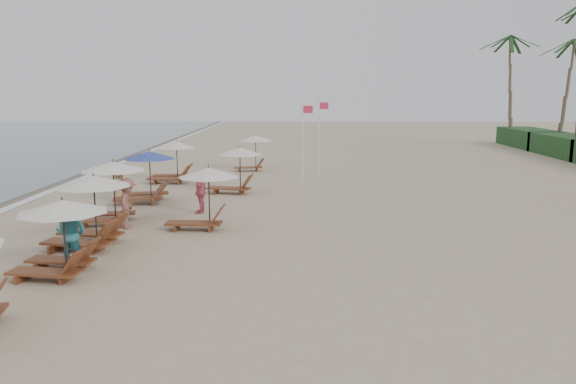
{
  "coord_description": "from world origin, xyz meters",
  "views": [
    {
      "loc": [
        1.22,
        -13.74,
        4.92
      ],
      "look_at": [
        0.83,
        6.34,
        1.3
      ],
      "focal_mm": 34.85,
      "sensor_mm": 36.0,
      "label": 1
    }
  ],
  "objects_px": {
    "lounger_station_1": "(57,235)",
    "lounger_station_3": "(109,191)",
    "flag_pole_near": "(303,138)",
    "inland_station_1": "(235,166)",
    "lounger_station_4": "(144,178)",
    "beachgoer_far_b": "(119,185)",
    "lounger_station_2": "(87,213)",
    "lounger_station_5": "(172,164)",
    "beachgoer_mid_a": "(71,234)",
    "beachgoer_mid_b": "(128,204)",
    "beachgoer_far_a": "(201,192)",
    "inland_station_0": "(202,192)",
    "inland_station_2": "(253,147)"
  },
  "relations": [
    {
      "from": "lounger_station_1",
      "to": "lounger_station_3",
      "type": "xyz_separation_m",
      "value": [
        -0.64,
        6.06,
        0.13
      ]
    },
    {
      "from": "flag_pole_near",
      "to": "inland_station_1",
      "type": "bearing_deg",
      "value": -136.46
    },
    {
      "from": "lounger_station_4",
      "to": "beachgoer_far_b",
      "type": "distance_m",
      "value": 1.27
    },
    {
      "from": "lounger_station_2",
      "to": "lounger_station_3",
      "type": "relative_size",
      "value": 1.06
    },
    {
      "from": "lounger_station_5",
      "to": "inland_station_1",
      "type": "distance_m",
      "value": 5.1
    },
    {
      "from": "inland_station_1",
      "to": "lounger_station_3",
      "type": "bearing_deg",
      "value": -121.68
    },
    {
      "from": "lounger_station_4",
      "to": "beachgoer_mid_a",
      "type": "bearing_deg",
      "value": -87.18
    },
    {
      "from": "beachgoer_mid_b",
      "to": "beachgoer_far_a",
      "type": "height_order",
      "value": "beachgoer_mid_b"
    },
    {
      "from": "inland_station_0",
      "to": "inland_station_1",
      "type": "xyz_separation_m",
      "value": [
        0.35,
        7.31,
        -0.03
      ]
    },
    {
      "from": "inland_station_0",
      "to": "beachgoer_far_b",
      "type": "xyz_separation_m",
      "value": [
        -4.67,
        5.09,
        -0.59
      ]
    },
    {
      "from": "lounger_station_4",
      "to": "beachgoer_mid_a",
      "type": "xyz_separation_m",
      "value": [
        0.46,
        -9.35,
        -0.16
      ]
    },
    {
      "from": "lounger_station_1",
      "to": "flag_pole_near",
      "type": "distance_m",
      "value": 17.16
    },
    {
      "from": "inland_station_2",
      "to": "beachgoer_far_b",
      "type": "relative_size",
      "value": 1.69
    },
    {
      "from": "lounger_station_5",
      "to": "inland_station_1",
      "type": "height_order",
      "value": "lounger_station_5"
    },
    {
      "from": "lounger_station_5",
      "to": "beachgoer_mid_b",
      "type": "distance_m",
      "value": 10.66
    },
    {
      "from": "lounger_station_1",
      "to": "beachgoer_far_b",
      "type": "bearing_deg",
      "value": 99.08
    },
    {
      "from": "lounger_station_2",
      "to": "beachgoer_mid_b",
      "type": "relative_size",
      "value": 1.52
    },
    {
      "from": "lounger_station_4",
      "to": "inland_station_0",
      "type": "distance_m",
      "value": 6.05
    },
    {
      "from": "lounger_station_4",
      "to": "beachgoer_far_b",
      "type": "height_order",
      "value": "lounger_station_4"
    },
    {
      "from": "inland_station_0",
      "to": "lounger_station_2",
      "type": "bearing_deg",
      "value": -143.66
    },
    {
      "from": "inland_station_2",
      "to": "beachgoer_far_b",
      "type": "distance_m",
      "value": 11.43
    },
    {
      "from": "flag_pole_near",
      "to": "lounger_station_5",
      "type": "bearing_deg",
      "value": 178.8
    },
    {
      "from": "flag_pole_near",
      "to": "lounger_station_4",
      "type": "bearing_deg",
      "value": -142.33
    },
    {
      "from": "lounger_station_3",
      "to": "beachgoer_far_b",
      "type": "xyz_separation_m",
      "value": [
        -1.01,
        4.27,
        -0.49
      ]
    },
    {
      "from": "inland_station_0",
      "to": "inland_station_1",
      "type": "distance_m",
      "value": 7.31
    },
    {
      "from": "inland_station_2",
      "to": "beachgoer_far_a",
      "type": "xyz_separation_m",
      "value": [
        -1.13,
        -12.51,
        -0.58
      ]
    },
    {
      "from": "lounger_station_2",
      "to": "beachgoer_mid_a",
      "type": "xyz_separation_m",
      "value": [
        0.28,
        -1.97,
        -0.16
      ]
    },
    {
      "from": "lounger_station_2",
      "to": "lounger_station_4",
      "type": "bearing_deg",
      "value": 91.4
    },
    {
      "from": "lounger_station_4",
      "to": "lounger_station_5",
      "type": "bearing_deg",
      "value": 90.43
    },
    {
      "from": "beachgoer_far_b",
      "to": "lounger_station_5",
      "type": "bearing_deg",
      "value": 15.53
    },
    {
      "from": "lounger_station_3",
      "to": "beachgoer_mid_a",
      "type": "relative_size",
      "value": 1.42
    },
    {
      "from": "lounger_station_3",
      "to": "flag_pole_near",
      "type": "bearing_deg",
      "value": 52.75
    },
    {
      "from": "lounger_station_4",
      "to": "inland_station_2",
      "type": "height_order",
      "value": "lounger_station_4"
    },
    {
      "from": "lounger_station_3",
      "to": "beachgoer_far_b",
      "type": "height_order",
      "value": "lounger_station_3"
    },
    {
      "from": "inland_station_2",
      "to": "beachgoer_far_a",
      "type": "distance_m",
      "value": 12.57
    },
    {
      "from": "lounger_station_5",
      "to": "inland_station_0",
      "type": "distance_m",
      "value": 11.21
    },
    {
      "from": "lounger_station_2",
      "to": "beachgoer_far_a",
      "type": "height_order",
      "value": "lounger_station_2"
    },
    {
      "from": "beachgoer_far_b",
      "to": "flag_pole_near",
      "type": "xyz_separation_m",
      "value": [
        8.37,
        5.4,
        1.68
      ]
    },
    {
      "from": "beachgoer_mid_b",
      "to": "beachgoer_far_b",
      "type": "bearing_deg",
      "value": 10.05
    },
    {
      "from": "lounger_station_1",
      "to": "beachgoer_far_a",
      "type": "distance_m",
      "value": 8.33
    },
    {
      "from": "lounger_station_5",
      "to": "inland_station_1",
      "type": "relative_size",
      "value": 0.96
    },
    {
      "from": "inland_station_1",
      "to": "flag_pole_near",
      "type": "height_order",
      "value": "flag_pole_near"
    },
    {
      "from": "lounger_station_5",
      "to": "inland_station_2",
      "type": "height_order",
      "value": "lounger_station_5"
    },
    {
      "from": "lounger_station_4",
      "to": "beachgoer_far_a",
      "type": "relative_size",
      "value": 1.56
    },
    {
      "from": "inland_station_1",
      "to": "inland_station_2",
      "type": "xyz_separation_m",
      "value": [
        0.25,
        7.9,
        0.15
      ]
    },
    {
      "from": "beachgoer_mid_a",
      "to": "beachgoer_far_b",
      "type": "distance_m",
      "value": 9.62
    },
    {
      "from": "beachgoer_mid_b",
      "to": "flag_pole_near",
      "type": "xyz_separation_m",
      "value": [
        6.41,
        10.48,
        1.51
      ]
    },
    {
      "from": "inland_station_0",
      "to": "beachgoer_far_b",
      "type": "bearing_deg",
      "value": 132.53
    },
    {
      "from": "inland_station_1",
      "to": "beachgoer_mid_b",
      "type": "bearing_deg",
      "value": -112.75
    },
    {
      "from": "lounger_station_3",
      "to": "beachgoer_mid_b",
      "type": "height_order",
      "value": "lounger_station_3"
    }
  ]
}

